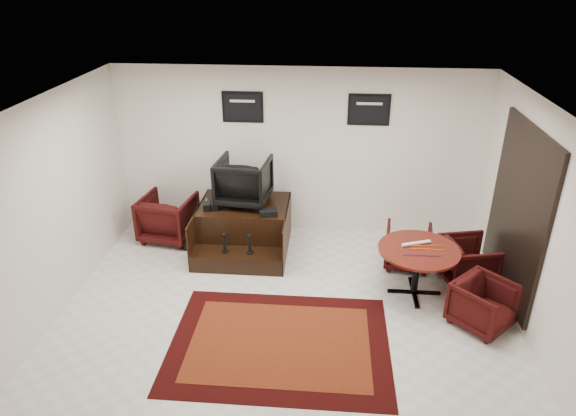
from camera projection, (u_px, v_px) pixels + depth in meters
The scene contains 16 objects.
ground at pixel (286, 315), 6.81m from camera, with size 6.00×6.00×0.00m, color silver.
room_shell at pixel (320, 190), 6.12m from camera, with size 6.02×5.02×2.81m.
area_rug at pixel (280, 343), 6.31m from camera, with size 2.68×2.01×0.01m.
shine_podium at pixel (244, 228), 8.31m from camera, with size 1.43×1.48×0.74m.
shine_chair at pixel (244, 179), 8.09m from camera, with size 0.80×0.75×0.82m, color black.
shoes_pair at pixel (211, 205), 8.07m from camera, with size 0.28×0.33×0.11m.
polish_kit at pixel (268, 212), 7.83m from camera, with size 0.27×0.18×0.09m, color black.
umbrella_black at pixel (191, 228), 8.18m from camera, with size 0.30×0.11×0.80m, color black, non-canonical shape.
umbrella_hooked at pixel (193, 223), 8.30m from camera, with size 0.31×0.12×0.84m, color black, non-canonical shape.
armchair_side at pixel (168, 215), 8.55m from camera, with size 0.82×0.77×0.85m, color black.
meeting_table at pixel (418, 254), 7.00m from camera, with size 1.10×1.10×0.72m.
table_chair_back at pixel (408, 245), 7.81m from camera, with size 0.67×0.63×0.69m, color black.
table_chair_window at pixel (469, 259), 7.40m from camera, with size 0.71×0.66×0.73m, color black.
table_chair_corner at pixel (484, 303), 6.49m from camera, with size 0.67×0.63×0.69m, color black.
paper_roll at pixel (416, 243), 7.05m from camera, with size 0.05×0.05×0.42m, color white.
table_clutter at pixel (425, 250), 6.93m from camera, with size 0.57×0.33×0.01m.
Camera 1 is at (0.49, -5.50, 4.24)m, focal length 32.00 mm.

